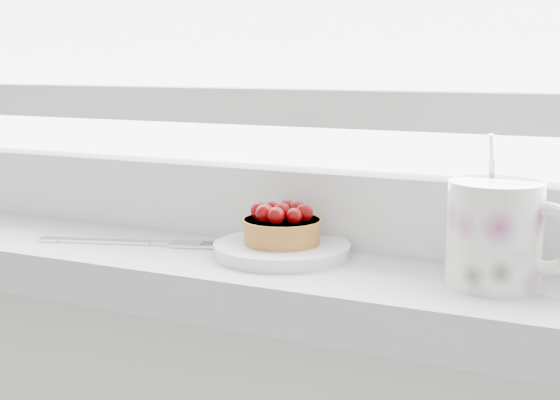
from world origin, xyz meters
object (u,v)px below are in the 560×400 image
Objects in this scene: saucer at (282,250)px; floral_mug at (498,232)px; raspberry_tart at (282,226)px; fork at (135,242)px.

floral_mug reaches higher than saucer.
raspberry_tart reaches higher than fork.
saucer is 0.02m from raspberry_tart.
fork is (-0.15, -0.02, -0.00)m from saucer.
raspberry_tart is 0.15m from fork.
raspberry_tart reaches higher than saucer.
floral_mug is (0.19, -0.01, 0.01)m from raspberry_tart.
saucer is at bearing 176.58° from floral_mug.
raspberry_tart is at bearing 176.60° from floral_mug.
raspberry_tart is 0.61× the size of floral_mug.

